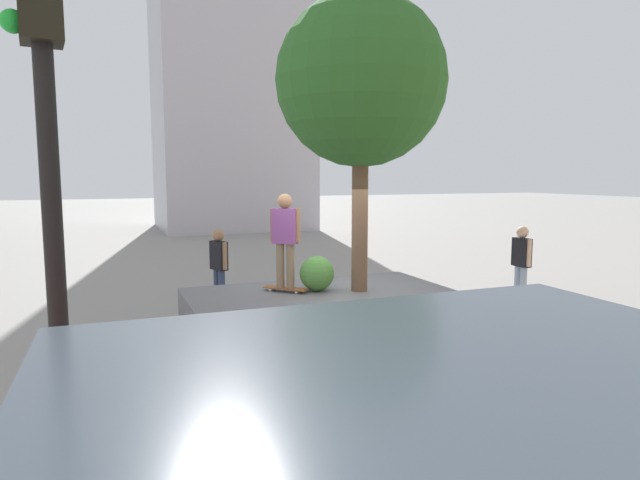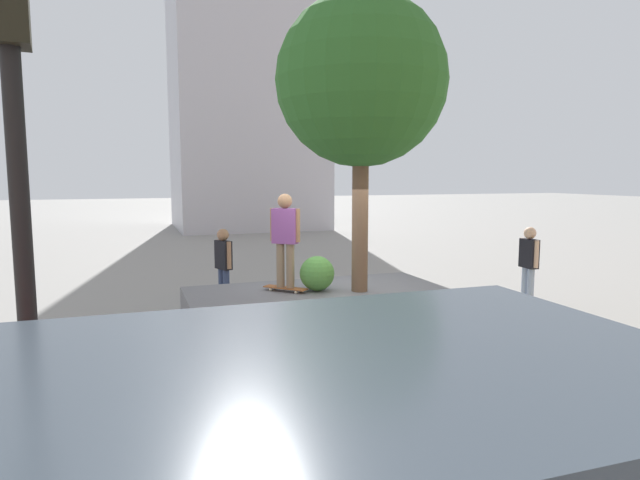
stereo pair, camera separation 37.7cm
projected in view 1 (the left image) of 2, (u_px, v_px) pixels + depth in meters
ground_plane at (336, 331)px, 9.57m from camera, size 120.00×120.00×0.00m
planter_ledge at (320, 312)px, 9.42m from camera, size 4.52×2.43×0.73m
plaza_tree at (361, 82)px, 9.04m from camera, size 2.87×2.87×5.01m
boxwood_shrub at (317, 273)px, 9.42m from camera, size 0.61×0.61×0.61m
skateboard at (285, 289)px, 9.35m from camera, size 0.70×0.73×0.07m
skateboarder at (285, 234)px, 9.24m from camera, size 0.45×0.42×1.62m
traffic_light_corner at (45, 133)px, 3.31m from camera, size 0.35×0.30×4.37m
passerby_with_bag at (219, 262)px, 11.31m from camera, size 0.33×0.52×1.62m
bystander_watching at (521, 258)px, 11.64m from camera, size 0.26×0.56×1.65m
plaza_lowrise_south at (229, 63)px, 27.68m from camera, size 7.35×6.60×16.91m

